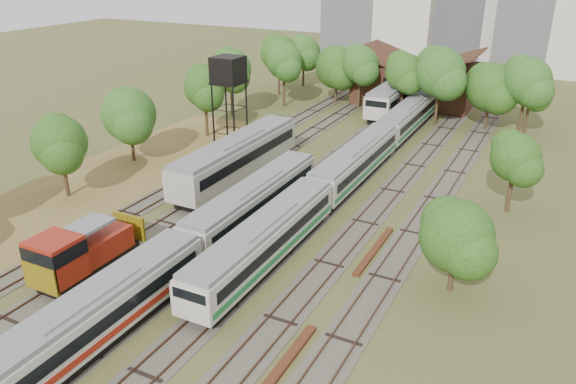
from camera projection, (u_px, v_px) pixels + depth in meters
The scene contains 15 objects.
ground at pixel (165, 322), 32.90m from camera, with size 240.00×240.00×0.00m, color #475123.
dry_grass_patch at pixel (54, 211), 46.96m from camera, with size 14.00×60.00×0.04m, color brown.
tracks at pixel (325, 178), 53.60m from camera, with size 24.60×80.00×0.19m.
railcar_red_set at pixel (187, 250), 37.24m from camera, with size 2.67×34.58×3.30m.
railcar_green_set at pixel (356, 163), 52.58m from camera, with size 2.71×52.08×3.35m.
railcar_rear at pixel (395, 97), 74.80m from camera, with size 3.25×16.08×4.03m.
shunter_locomotive at pixel (78, 254), 36.65m from camera, with size 2.84×8.10×3.72m.
old_grey_coach at pixel (237, 157), 52.65m from camera, with size 3.23×18.00×4.00m.
water_tower at pixel (228, 73), 56.95m from camera, with size 2.97×2.97×10.27m.
rail_pile_near at pixel (279, 371), 28.88m from camera, with size 0.54×8.08×0.27m, color #582D19.
rail_pile_far at pixel (374, 250), 40.51m from camera, with size 0.47×7.59×0.25m, color #582D19.
maintenance_shed at pixel (417, 82), 79.57m from camera, with size 16.45×11.55×7.58m.
tree_band_left at pixel (185, 90), 63.23m from camera, with size 8.27×71.30×8.91m.
tree_band_far at pixel (407, 73), 70.96m from camera, with size 36.02×10.85×9.56m.
tree_band_right at pixel (503, 156), 46.04m from camera, with size 5.97×41.46×7.43m.
Camera 1 is at (18.83, -20.91, 20.03)m, focal length 35.00 mm.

